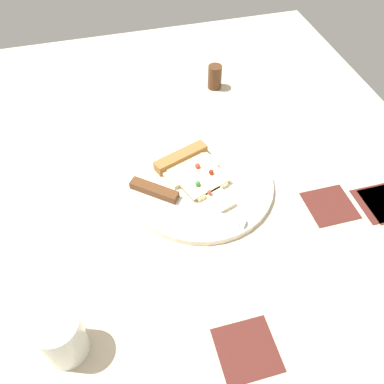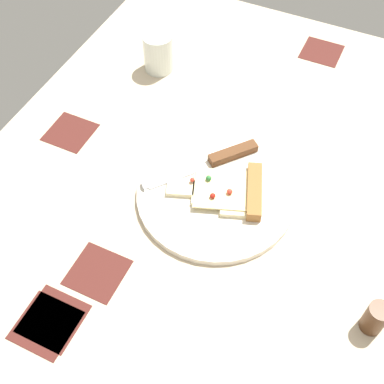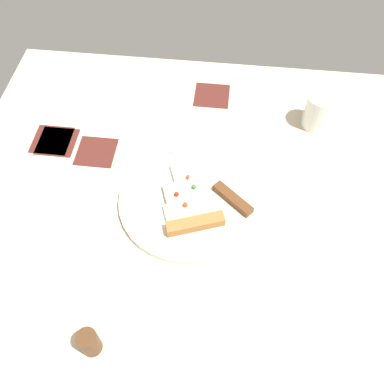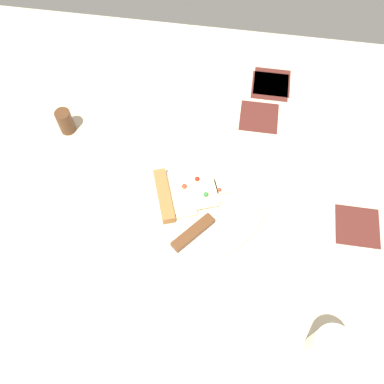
{
  "view_description": "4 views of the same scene",
  "coord_description": "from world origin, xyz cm",
  "px_view_note": "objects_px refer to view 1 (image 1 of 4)",
  "views": [
    {
      "loc": [
        62.62,
        -11.46,
        61.98
      ],
      "look_at": [
        13.0,
        1.98,
        2.69
      ],
      "focal_mm": 38.12,
      "sensor_mm": 36.0,
      "label": 1
    },
    {
      "loc": [
        -10.5,
        57.8,
        76.68
      ],
      "look_at": [
        12.81,
        8.16,
        3.74
      ],
      "focal_mm": 47.65,
      "sensor_mm": 36.0,
      "label": 2
    },
    {
      "loc": [
        -40.51,
        -1.95,
        76.7
      ],
      "look_at": [
        10.83,
        3.86,
        2.2
      ],
      "focal_mm": 39.78,
      "sensor_mm": 36.0,
      "label": 3
    },
    {
      "loc": [
        14.87,
        -38.53,
        81.56
      ],
      "look_at": [
        8.66,
        3.71,
        3.04
      ],
      "focal_mm": 40.38,
      "sensor_mm": 36.0,
      "label": 4
    }
  ],
  "objects_px": {
    "drinking_glass": "(61,337)",
    "plate": "(201,183)",
    "pizza_slice": "(193,171)",
    "knife": "(175,198)",
    "pepper_shaker": "(215,77)"
  },
  "relations": [
    {
      "from": "plate",
      "to": "pepper_shaker",
      "type": "xyz_separation_m",
      "value": [
        -0.32,
        0.13,
        0.02
      ]
    },
    {
      "from": "knife",
      "to": "pepper_shaker",
      "type": "height_order",
      "value": "pepper_shaker"
    },
    {
      "from": "pizza_slice",
      "to": "pepper_shaker",
      "type": "height_order",
      "value": "pepper_shaker"
    },
    {
      "from": "drinking_glass",
      "to": "plate",
      "type": "bearing_deg",
      "value": 133.11
    },
    {
      "from": "plate",
      "to": "pepper_shaker",
      "type": "height_order",
      "value": "pepper_shaker"
    },
    {
      "from": "drinking_glass",
      "to": "pepper_shaker",
      "type": "distance_m",
      "value": 0.72
    },
    {
      "from": "plate",
      "to": "knife",
      "type": "relative_size",
      "value": 1.49
    },
    {
      "from": "plate",
      "to": "pepper_shaker",
      "type": "bearing_deg",
      "value": 158.12
    },
    {
      "from": "knife",
      "to": "pizza_slice",
      "type": "bearing_deg",
      "value": 178.81
    },
    {
      "from": "knife",
      "to": "pepper_shaker",
      "type": "xyz_separation_m",
      "value": [
        -0.36,
        0.19,
        0.01
      ]
    },
    {
      "from": "plate",
      "to": "knife",
      "type": "distance_m",
      "value": 0.07
    },
    {
      "from": "plate",
      "to": "pepper_shaker",
      "type": "distance_m",
      "value": 0.35
    },
    {
      "from": "pizza_slice",
      "to": "drinking_glass",
      "type": "bearing_deg",
      "value": 26.5
    },
    {
      "from": "pizza_slice",
      "to": "plate",
      "type": "bearing_deg",
      "value": 89.93
    },
    {
      "from": "pizza_slice",
      "to": "pepper_shaker",
      "type": "xyz_separation_m",
      "value": [
        -0.3,
        0.14,
        0.01
      ]
    }
  ]
}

